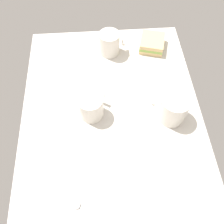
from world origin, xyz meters
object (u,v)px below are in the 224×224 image
at_px(spoon, 70,199).
at_px(sandwich_main, 152,43).
at_px(coffee_mug_milky, 109,43).
at_px(coffee_mug_black, 91,107).
at_px(paper_napkin, 158,159).
at_px(coffee_mug_spare, 173,108).

bearing_deg(spoon, sandwich_main, 150.83).
bearing_deg(sandwich_main, coffee_mug_milky, -84.98).
height_order(coffee_mug_black, coffee_mug_milky, coffee_mug_milky).
bearing_deg(paper_napkin, coffee_mug_black, -132.19).
bearing_deg(spoon, paper_napkin, 109.96).
height_order(coffee_mug_black, spoon, coffee_mug_black).
relative_size(coffee_mug_spare, sandwich_main, 0.92).
distance_m(coffee_mug_black, coffee_mug_spare, 0.28).
distance_m(coffee_mug_spare, paper_napkin, 0.18).
bearing_deg(coffee_mug_milky, coffee_mug_black, -15.51).
bearing_deg(coffee_mug_black, coffee_mug_milky, 164.49).
distance_m(coffee_mug_spare, spoon, 0.44).
bearing_deg(coffee_mug_spare, sandwich_main, -177.95).
relative_size(sandwich_main, spoon, 1.36).
bearing_deg(coffee_mug_spare, coffee_mug_black, -96.55).
bearing_deg(paper_napkin, coffee_mug_spare, 155.99).
xyz_separation_m(sandwich_main, paper_napkin, (0.50, -0.06, -0.02)).
height_order(coffee_mug_milky, sandwich_main, coffee_mug_milky).
bearing_deg(coffee_mug_black, sandwich_main, 140.08).
distance_m(spoon, paper_napkin, 0.30).
bearing_deg(coffee_mug_milky, paper_napkin, 14.26).
relative_size(coffee_mug_spare, spoon, 1.25).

